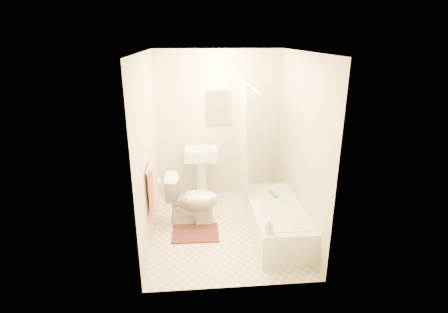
{
  "coord_description": "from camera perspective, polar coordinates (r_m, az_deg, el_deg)",
  "views": [
    {
      "loc": [
        -0.41,
        -4.29,
        2.58
      ],
      "look_at": [
        0.0,
        0.25,
        1.0
      ],
      "focal_mm": 28.0,
      "sensor_mm": 36.0,
      "label": 1
    }
  ],
  "objects": [
    {
      "name": "mirror",
      "position": [
        5.59,
        -0.86,
        7.98
      ],
      "size": [
        0.4,
        0.03,
        0.55
      ],
      "primitive_type": "cube",
      "color": "white",
      "rests_on": "wall_back"
    },
    {
      "name": "bath_mat",
      "position": [
        4.93,
        -4.7,
        -12.38
      ],
      "size": [
        0.65,
        0.49,
        0.02
      ],
      "primitive_type": "cube",
      "rotation": [
        0.0,
        0.0,
        -0.02
      ],
      "color": "#4D2B21",
      "rests_on": "floor"
    },
    {
      "name": "toilet_paper",
      "position": [
        4.82,
        -10.96,
        -4.2
      ],
      "size": [
        0.11,
        0.12,
        0.12
      ],
      "primitive_type": "cylinder",
      "rotation": [
        0.0,
        1.57,
        0.0
      ],
      "color": "white",
      "rests_on": "wall_left"
    },
    {
      "name": "shower_curtain",
      "position": [
        5.03,
        3.16,
        3.4
      ],
      "size": [
        0.04,
        0.8,
        1.55
      ],
      "primitive_type": "cube",
      "color": "silver",
      "rests_on": "curtain_rod"
    },
    {
      "name": "sink",
      "position": [
        5.64,
        -3.68,
        -2.61
      ],
      "size": [
        0.52,
        0.43,
        0.99
      ],
      "primitive_type": null,
      "rotation": [
        0.0,
        0.0,
        -0.05
      ],
      "color": "white",
      "rests_on": "floor"
    },
    {
      "name": "towel",
      "position": [
        4.45,
        -11.46,
        -5.13
      ],
      "size": [
        0.06,
        0.45,
        0.66
      ],
      "primitive_type": "cube",
      "color": "#CC7266",
      "rests_on": "towel_bar"
    },
    {
      "name": "scrub_brush",
      "position": [
        5.04,
        8.11,
        -6.13
      ],
      "size": [
        0.09,
        0.19,
        0.04
      ],
      "primitive_type": "cube",
      "rotation": [
        0.0,
        0.0,
        0.18
      ],
      "color": "green",
      "rests_on": "bathtub"
    },
    {
      "name": "toilet",
      "position": [
        5.05,
        -5.22,
        -6.99
      ],
      "size": [
        0.76,
        0.44,
        0.73
      ],
      "primitive_type": "imported",
      "rotation": [
        0.0,
        0.0,
        1.54
      ],
      "color": "white",
      "rests_on": "floor"
    },
    {
      "name": "curtain_rod",
      "position": [
        4.49,
        4.08,
        11.64
      ],
      "size": [
        0.03,
        1.7,
        0.03
      ],
      "primitive_type": "cylinder",
      "rotation": [
        1.57,
        0.0,
        0.0
      ],
      "color": "silver",
      "rests_on": "wall_back"
    },
    {
      "name": "wall_back",
      "position": [
        5.68,
        -0.86,
        5.04
      ],
      "size": [
        2.0,
        0.02,
        2.4
      ],
      "primitive_type": "cube",
      "color": "beige",
      "rests_on": "ground"
    },
    {
      "name": "soap_bottle",
      "position": [
        4.12,
        7.38,
        -11.15
      ],
      "size": [
        0.08,
        0.09,
        0.17
      ],
      "primitive_type": "imported",
      "rotation": [
        0.0,
        0.0,
        0.07
      ],
      "color": "silver",
      "rests_on": "bathtub"
    },
    {
      "name": "wall_left",
      "position": [
        4.55,
        -12.37,
        0.98
      ],
      "size": [
        0.02,
        2.4,
        2.4
      ],
      "primitive_type": "cube",
      "color": "beige",
      "rests_on": "ground"
    },
    {
      "name": "floor",
      "position": [
        5.02,
        0.26,
        -11.79
      ],
      "size": [
        2.4,
        2.4,
        0.0
      ],
      "primitive_type": "plane",
      "color": "beige",
      "rests_on": "ground"
    },
    {
      "name": "bathtub",
      "position": [
        4.86,
        8.47,
        -10.26
      ],
      "size": [
        0.66,
        1.52,
        0.43
      ],
      "primitive_type": null,
      "color": "white",
      "rests_on": "floor"
    },
    {
      "name": "wall_right",
      "position": [
        4.72,
        12.46,
        1.66
      ],
      "size": [
        0.02,
        2.4,
        2.4
      ],
      "primitive_type": "cube",
      "color": "beige",
      "rests_on": "ground"
    },
    {
      "name": "ceiling",
      "position": [
        4.31,
        0.31,
        16.72
      ],
      "size": [
        2.4,
        2.4,
        0.0
      ],
      "primitive_type": "plane",
      "color": "white",
      "rests_on": "ground"
    },
    {
      "name": "towel_bar",
      "position": [
        4.34,
        -12.13,
        -1.28
      ],
      "size": [
        0.02,
        0.6,
        0.02
      ],
      "primitive_type": "cylinder",
      "rotation": [
        1.57,
        0.0,
        0.0
      ],
      "color": "silver",
      "rests_on": "wall_left"
    }
  ]
}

